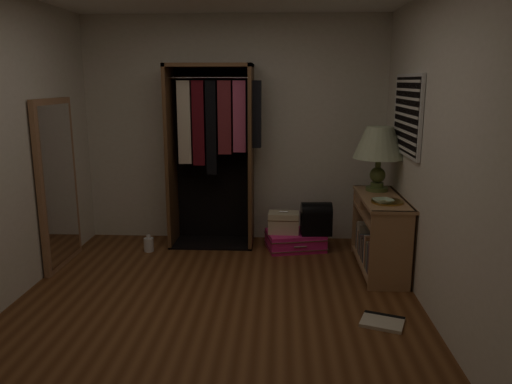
{
  "coord_description": "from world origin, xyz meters",
  "views": [
    {
      "loc": [
        0.53,
        -3.81,
        1.86
      ],
      "look_at": [
        0.3,
        0.95,
        0.8
      ],
      "focal_mm": 35.0,
      "sensor_mm": 36.0,
      "label": 1
    }
  ],
  "objects_px": {
    "pink_suitcase": "(295,240)",
    "table_lamp": "(379,144)",
    "console_bookshelf": "(379,231)",
    "white_jug": "(149,244)",
    "train_case": "(284,222)",
    "black_bag": "(316,218)",
    "open_wardrobe": "(215,139)",
    "floor_mirror": "(58,184)"
  },
  "relations": [
    {
      "from": "pink_suitcase",
      "to": "table_lamp",
      "type": "height_order",
      "value": "table_lamp"
    },
    {
      "from": "open_wardrobe",
      "to": "white_jug",
      "type": "bearing_deg",
      "value": -154.59
    },
    {
      "from": "console_bookshelf",
      "to": "white_jug",
      "type": "xyz_separation_m",
      "value": [
        -2.46,
        0.39,
        -0.31
      ]
    },
    {
      "from": "train_case",
      "to": "console_bookshelf",
      "type": "bearing_deg",
      "value": -27.35
    },
    {
      "from": "floor_mirror",
      "to": "black_bag",
      "type": "height_order",
      "value": "floor_mirror"
    },
    {
      "from": "floor_mirror",
      "to": "table_lamp",
      "type": "relative_size",
      "value": 2.51
    },
    {
      "from": "open_wardrobe",
      "to": "floor_mirror",
      "type": "height_order",
      "value": "open_wardrobe"
    },
    {
      "from": "console_bookshelf",
      "to": "table_lamp",
      "type": "xyz_separation_m",
      "value": [
        0.0,
        0.27,
        0.84
      ]
    },
    {
      "from": "table_lamp",
      "to": "black_bag",
      "type": "bearing_deg",
      "value": 158.5
    },
    {
      "from": "floor_mirror",
      "to": "pink_suitcase",
      "type": "height_order",
      "value": "floor_mirror"
    },
    {
      "from": "white_jug",
      "to": "table_lamp",
      "type": "bearing_deg",
      "value": -2.89
    },
    {
      "from": "console_bookshelf",
      "to": "train_case",
      "type": "bearing_deg",
      "value": 150.34
    },
    {
      "from": "console_bookshelf",
      "to": "table_lamp",
      "type": "relative_size",
      "value": 1.66
    },
    {
      "from": "floor_mirror",
      "to": "black_bag",
      "type": "xyz_separation_m",
      "value": [
        2.64,
        0.54,
        -0.47
      ]
    },
    {
      "from": "table_lamp",
      "to": "console_bookshelf",
      "type": "bearing_deg",
      "value": -90.97
    },
    {
      "from": "console_bookshelf",
      "to": "white_jug",
      "type": "bearing_deg",
      "value": 170.89
    },
    {
      "from": "train_case",
      "to": "black_bag",
      "type": "relative_size",
      "value": 0.97
    },
    {
      "from": "console_bookshelf",
      "to": "pink_suitcase",
      "type": "distance_m",
      "value": 1.04
    },
    {
      "from": "floor_mirror",
      "to": "table_lamp",
      "type": "height_order",
      "value": "floor_mirror"
    },
    {
      "from": "train_case",
      "to": "white_jug",
      "type": "height_order",
      "value": "train_case"
    },
    {
      "from": "floor_mirror",
      "to": "open_wardrobe",
      "type": "bearing_deg",
      "value": 27.25
    },
    {
      "from": "open_wardrobe",
      "to": "floor_mirror",
      "type": "relative_size",
      "value": 1.21
    },
    {
      "from": "console_bookshelf",
      "to": "train_case",
      "type": "distance_m",
      "value": 1.1
    },
    {
      "from": "black_bag",
      "to": "white_jug",
      "type": "xyz_separation_m",
      "value": [
        -1.86,
        -0.11,
        -0.3
      ]
    },
    {
      "from": "console_bookshelf",
      "to": "black_bag",
      "type": "xyz_separation_m",
      "value": [
        -0.6,
        0.51,
        -0.01
      ]
    },
    {
      "from": "open_wardrobe",
      "to": "table_lamp",
      "type": "distance_m",
      "value": 1.81
    },
    {
      "from": "console_bookshelf",
      "to": "white_jug",
      "type": "height_order",
      "value": "console_bookshelf"
    },
    {
      "from": "black_bag",
      "to": "train_case",
      "type": "bearing_deg",
      "value": 170.38
    },
    {
      "from": "floor_mirror",
      "to": "pink_suitcase",
      "type": "relative_size",
      "value": 2.35
    },
    {
      "from": "pink_suitcase",
      "to": "table_lamp",
      "type": "relative_size",
      "value": 1.07
    },
    {
      "from": "pink_suitcase",
      "to": "white_jug",
      "type": "relative_size",
      "value": 3.84
    },
    {
      "from": "train_case",
      "to": "table_lamp",
      "type": "relative_size",
      "value": 0.52
    },
    {
      "from": "open_wardrobe",
      "to": "floor_mirror",
      "type": "distance_m",
      "value": 1.72
    },
    {
      "from": "table_lamp",
      "to": "white_jug",
      "type": "height_order",
      "value": "table_lamp"
    },
    {
      "from": "train_case",
      "to": "floor_mirror",
      "type": "bearing_deg",
      "value": -163.44
    },
    {
      "from": "black_bag",
      "to": "white_jug",
      "type": "distance_m",
      "value": 1.89
    },
    {
      "from": "train_case",
      "to": "black_bag",
      "type": "distance_m",
      "value": 0.37
    },
    {
      "from": "floor_mirror",
      "to": "console_bookshelf",
      "type": "bearing_deg",
      "value": 0.62
    },
    {
      "from": "floor_mirror",
      "to": "white_jug",
      "type": "distance_m",
      "value": 1.18
    },
    {
      "from": "console_bookshelf",
      "to": "open_wardrobe",
      "type": "bearing_deg",
      "value": 157.13
    },
    {
      "from": "white_jug",
      "to": "console_bookshelf",
      "type": "bearing_deg",
      "value": -9.11
    },
    {
      "from": "train_case",
      "to": "white_jug",
      "type": "bearing_deg",
      "value": -171.99
    }
  ]
}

